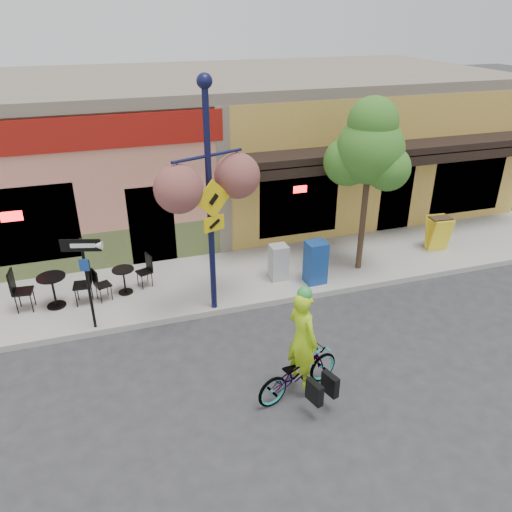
{
  "coord_description": "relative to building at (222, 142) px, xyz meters",
  "views": [
    {
      "loc": [
        -4.08,
        -9.04,
        6.43
      ],
      "look_at": [
        -1.03,
        0.5,
        1.4
      ],
      "focal_mm": 35.0,
      "sensor_mm": 36.0,
      "label": 1
    }
  ],
  "objects": [
    {
      "name": "one_way_sign",
      "position": [
        -4.67,
        -6.85,
        -1.03
      ],
      "size": [
        0.84,
        0.39,
        2.13
      ],
      "primitive_type": null,
      "rotation": [
        0.0,
        0.0,
        -0.27
      ],
      "color": "black",
      "rests_on": "sidewalk"
    },
    {
      "name": "cyclist_rider",
      "position": [
        -1.11,
        -9.95,
        -1.31
      ],
      "size": [
        0.64,
        0.79,
        1.89
      ],
      "primitive_type": "imported",
      "rotation": [
        0.0,
        0.0,
        1.87
      ],
      "color": "#ADE217",
      "rests_on": "ground"
    },
    {
      "name": "newspaper_box_grey",
      "position": [
        -0.11,
        -6.02,
        -1.64
      ],
      "size": [
        0.44,
        0.4,
        0.93
      ],
      "primitive_type": null,
      "rotation": [
        0.0,
        0.0,
        0.03
      ],
      "color": "#A6A6A6",
      "rests_on": "sidewalk"
    },
    {
      "name": "newspaper_box_blue",
      "position": [
        0.71,
        -6.47,
        -1.55
      ],
      "size": [
        0.52,
        0.46,
        1.1
      ],
      "primitive_type": null,
      "rotation": [
        0.0,
        0.0,
        0.04
      ],
      "color": "navy",
      "rests_on": "sidewalk"
    },
    {
      "name": "cafe_set_left",
      "position": [
        -5.51,
        -5.69,
        -1.58
      ],
      "size": [
        1.79,
        1.0,
        1.03
      ],
      "primitive_type": null,
      "rotation": [
        0.0,
        0.0,
        -0.08
      ],
      "color": "black",
      "rests_on": "sidewalk"
    },
    {
      "name": "curb",
      "position": [
        0.0,
        -6.95,
        -2.17
      ],
      "size": [
        24.0,
        0.12,
        0.15
      ],
      "primitive_type": "cube",
      "color": "#A8A59E",
      "rests_on": "ground"
    },
    {
      "name": "bicycle",
      "position": [
        -1.16,
        -9.95,
        -1.78
      ],
      "size": [
        1.89,
        1.13,
        0.94
      ],
      "primitive_type": "imported",
      "rotation": [
        0.0,
        0.0,
        1.87
      ],
      "color": "maroon",
      "rests_on": "ground"
    },
    {
      "name": "ground",
      "position": [
        0.0,
        -7.5,
        -2.25
      ],
      "size": [
        90.0,
        90.0,
        0.0
      ],
      "primitive_type": "plane",
      "color": "#2D2D30",
      "rests_on": "ground"
    },
    {
      "name": "street_tree",
      "position": [
        2.14,
        -6.11,
        0.16
      ],
      "size": [
        2.33,
        2.33,
        4.51
      ],
      "primitive_type": null,
      "rotation": [
        0.0,
        0.0,
        -0.43
      ],
      "color": "#3D7A26",
      "rests_on": "sidewalk"
    },
    {
      "name": "sandwich_board",
      "position": [
        4.8,
        -5.94,
        -1.61
      ],
      "size": [
        0.62,
        0.48,
        0.98
      ],
      "primitive_type": null,
      "rotation": [
        0.0,
        0.0,
        -0.08
      ],
      "color": "yellow",
      "rests_on": "sidewalk"
    },
    {
      "name": "building",
      "position": [
        0.0,
        0.0,
        0.0
      ],
      "size": [
        18.2,
        8.2,
        4.5
      ],
      "primitive_type": null,
      "color": "tan",
      "rests_on": "ground"
    },
    {
      "name": "sidewalk",
      "position": [
        0.0,
        -5.5,
        -2.17
      ],
      "size": [
        24.0,
        3.0,
        0.15
      ],
      "primitive_type": "cube",
      "color": "#9E9B93",
      "rests_on": "ground"
    },
    {
      "name": "lamp_post",
      "position": [
        -2.0,
        -6.85,
        0.49
      ],
      "size": [
        1.78,
        1.18,
        5.19
      ],
      "primitive_type": null,
      "rotation": [
        0.0,
        0.0,
        0.35
      ],
      "color": "#13173E",
      "rests_on": "sidewalk"
    },
    {
      "name": "cafe_set_right",
      "position": [
        -3.92,
        -5.55,
        -1.68
      ],
      "size": [
        1.56,
        1.13,
        0.85
      ],
      "primitive_type": null,
      "rotation": [
        0.0,
        0.0,
        0.34
      ],
      "color": "black",
      "rests_on": "sidewalk"
    }
  ]
}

